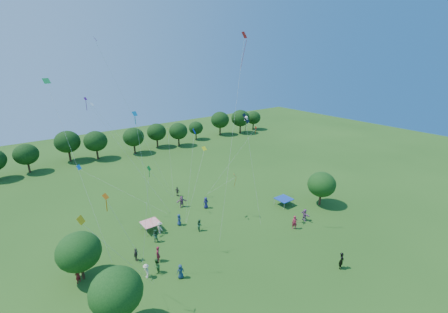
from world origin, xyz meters
TOP-DOWN VIEW (x-y plane):
  - near_tree_west at (-14.30, 9.22)m, footprint 4.23×4.23m
  - near_tree_north at (-15.36, 17.47)m, footprint 4.30×4.30m
  - near_tree_east at (17.35, 12.82)m, footprint 4.14×4.14m
  - treeline at (-1.73, 55.43)m, footprint 88.01×8.77m
  - tent_red_stripe at (-6.10, 21.73)m, footprint 2.20×2.20m
  - tent_blue at (12.90, 16.04)m, footprint 2.20×2.20m
  - man_in_black at (7.05, 2.58)m, footprint 0.84×0.70m
  - crowd_person_0 at (2.89, 22.34)m, footprint 0.92×0.59m
  - crowd_person_1 at (9.06, 10.69)m, footprint 0.81×0.80m
  - crowd_person_2 at (-8.99, 13.73)m, footprint 0.85×0.93m
  - crowd_person_3 at (-10.14, 13.73)m, footprint 0.52×1.06m
  - crowd_person_4 at (-9.96, 16.96)m, footprint 0.93×0.95m
  - crowd_person_5 at (11.81, 11.25)m, footprint 0.83×1.67m
  - crowd_person_6 at (-7.36, 11.58)m, footprint 0.85×0.58m
  - crowd_person_7 at (-15.89, 17.18)m, footprint 0.72×0.65m
  - crowd_person_8 at (-6.70, 18.96)m, footprint 0.92×0.86m
  - crowd_person_9 at (-5.52, 20.37)m, footprint 0.74×1.12m
  - crowd_person_10 at (1.46, 28.44)m, footprint 0.80×1.04m
  - crowd_person_11 at (0.22, 24.85)m, footprint 1.74×1.01m
  - crowd_person_12 at (-2.58, 20.58)m, footprint 0.46×0.80m
  - crowd_person_13 at (-8.08, 15.39)m, footprint 0.75×0.82m
  - crowd_person_14 at (-1.09, 17.82)m, footprint 0.62×0.87m
  - pirate_kite at (4.61, 15.63)m, footprint 1.39×3.69m
  - red_high_kite at (2.58, 14.60)m, footprint 5.33×2.65m
  - small_kite_0 at (4.66, 18.39)m, footprint 0.97×6.54m
  - small_kite_1 at (-13.07, 11.00)m, footprint 3.62×0.53m
  - small_kite_2 at (0.78, 19.94)m, footprint 4.35×1.85m
  - small_kite_3 at (-14.03, 24.01)m, footprint 2.12×9.84m
  - small_kite_4 at (-10.74, 27.63)m, footprint 9.05×6.71m
  - small_kite_5 at (-8.17, 26.97)m, footprint 7.47×6.77m
  - small_kite_6 at (-6.92, 28.65)m, footprint 9.05×3.65m
  - small_kite_7 at (-8.17, 17.43)m, footprint 1.24×0.46m
  - small_kite_8 at (9.28, 21.81)m, footprint 7.09×3.14m
  - small_kite_9 at (-14.96, 9.11)m, footprint 5.78×2.77m
  - small_kite_10 at (0.30, 28.13)m, footprint 1.23×2.95m
  - small_kite_11 at (-9.21, 13.76)m, footprint 1.54×0.92m
  - small_kite_12 at (-0.30, 20.13)m, footprint 2.94×1.81m
  - small_kite_13 at (-6.31, 28.03)m, footprint 7.96×2.96m

SIDE VIEW (x-z plane):
  - crowd_person_4 at x=-9.96m, z-range 0.00..1.56m
  - crowd_person_6 at x=-7.36m, z-range 0.00..1.57m
  - crowd_person_9 at x=-5.52m, z-range 0.00..1.57m
  - crowd_person_12 at x=-2.58m, z-range 0.00..1.59m
  - crowd_person_3 at x=-10.14m, z-range 0.00..1.59m
  - crowd_person_14 at x=-1.09m, z-range 0.00..1.60m
  - crowd_person_10 at x=1.46m, z-range 0.00..1.61m
  - crowd_person_7 at x=-15.89m, z-range 0.00..1.63m
  - crowd_person_8 at x=-6.70m, z-range 0.00..1.66m
  - crowd_person_2 at x=-8.99m, z-range 0.00..1.68m
  - crowd_person_5 at x=11.81m, z-range 0.00..1.72m
  - crowd_person_0 at x=2.89m, z-range 0.00..1.73m
  - crowd_person_11 at x=0.22m, z-range 0.00..1.76m
  - crowd_person_1 at x=9.06m, z-range 0.00..1.86m
  - crowd_person_13 at x=-8.08m, z-range 0.00..1.86m
  - man_in_black at x=7.05m, z-range 0.00..1.92m
  - tent_red_stripe at x=-6.10m, z-range 0.49..1.59m
  - tent_blue at x=12.90m, z-range 0.49..1.59m
  - near_tree_north at x=-15.36m, z-range 0.66..5.86m
  - near_tree_east at x=17.35m, z-range 0.75..5.99m
  - near_tree_west at x=-14.30m, z-range 0.97..6.76m
  - treeline at x=-1.73m, z-range 0.70..7.48m
  - small_kite_0 at x=4.66m, z-range 3.01..8.26m
  - small_kite_4 at x=-10.74m, z-range 3.33..10.35m
  - small_kite_8 at x=9.28m, z-range 3.37..13.63m
  - small_kite_2 at x=0.78m, z-range 4.16..13.22m
  - small_kite_9 at x=-14.96m, z-range 4.24..14.42m
  - small_kite_1 at x=-13.07m, z-range 4.21..14.49m
  - small_kite_10 at x=0.30m, z-range 4.26..14.56m
  - small_kite_11 at x=-9.21m, z-range 4.18..14.86m
  - small_kite_12 at x=-0.30m, z-range 5.12..16.72m
  - small_kite_6 at x=-6.92m, z-range 4.36..18.98m
  - small_kite_5 at x=-8.17m, z-range 4.38..19.83m
  - small_kite_7 at x=-8.17m, z-range 5.24..20.37m
  - pirate_kite at x=4.61m, z-range 7.40..21.08m
  - small_kite_3 at x=-14.03m, z-range 6.31..24.38m
  - small_kite_13 at x=-6.31m, z-range 6.77..29.22m
  - red_high_kite at x=2.58m, z-range 8.19..30.90m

